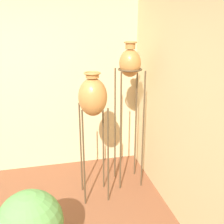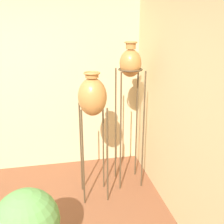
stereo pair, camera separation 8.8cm
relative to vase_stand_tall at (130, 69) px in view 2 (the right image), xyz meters
name	(u,v)px [view 2 (the right image)]	position (x,y,z in m)	size (l,w,h in m)	color
wall_right	(216,121)	(0.35, -1.33, -0.23)	(0.06, 8.07, 2.70)	#D1B784
vase_stand_tall	(130,69)	(0.00, 0.00, 0.00)	(0.32, 0.32, 1.90)	#473823
vase_stand_medium	(92,99)	(-0.50, -0.21, -0.29)	(0.33, 0.33, 1.59)	#473823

